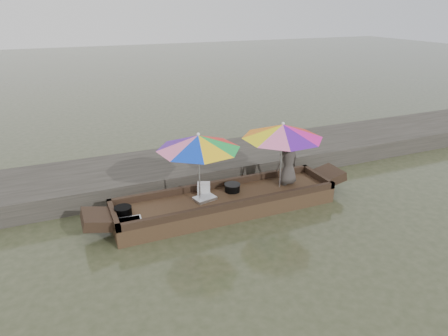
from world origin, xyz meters
name	(u,v)px	position (x,y,z in m)	size (l,w,h in m)	color
water	(226,211)	(0.00, 0.00, 0.00)	(80.00, 80.00, 0.00)	#343A22
dock	(193,166)	(0.00, 2.20, 0.25)	(22.00, 2.20, 0.50)	#2D2B26
boat_hull	(226,204)	(0.00, 0.00, 0.17)	(4.96, 1.20, 0.35)	black
cooking_pot	(123,211)	(-2.23, 0.05, 0.44)	(0.35, 0.35, 0.18)	black
tray_crayfish	(130,222)	(-2.18, -0.35, 0.39)	(0.46, 0.32, 0.09)	silver
tray_scallop	(205,198)	(-0.48, 0.06, 0.38)	(0.46, 0.32, 0.06)	silver
charcoal_grill	(232,188)	(0.25, 0.20, 0.43)	(0.34, 0.34, 0.16)	black
supply_bag	(204,188)	(-0.39, 0.33, 0.48)	(0.28, 0.22, 0.26)	silver
vendor	(288,161)	(1.61, 0.08, 0.92)	(0.56, 0.37, 1.15)	#3F3B36
umbrella_bow	(199,169)	(-0.61, 0.00, 1.12)	(1.74, 1.74, 1.55)	red
umbrella_stern	(281,155)	(1.37, 0.00, 1.12)	(1.82, 1.82, 1.55)	red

